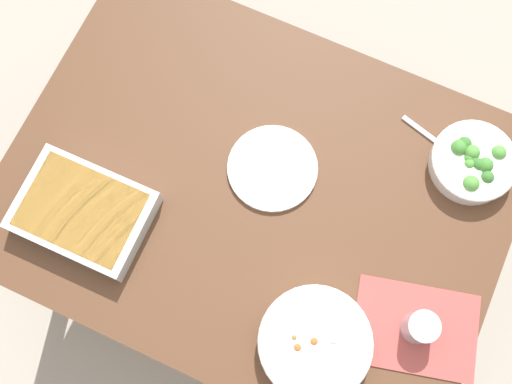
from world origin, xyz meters
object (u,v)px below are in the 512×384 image
object	(u,v)px
spoon_by_broccoli	(440,144)
side_plate	(272,168)
stew_bowl	(315,343)
broccoli_bowl	(473,162)
baking_dish	(83,212)
spoon_by_stew	(331,336)
drink_cup	(420,327)

from	to	relation	value
spoon_by_broccoli	side_plate	bearing A→B (deg)	33.10
side_plate	stew_bowl	bearing A→B (deg)	126.79
broccoli_bowl	baking_dish	world-z (taller)	broccoli_bowl
broccoli_bowl	spoon_by_broccoli	bearing A→B (deg)	-15.51
side_plate	spoon_by_stew	bearing A→B (deg)	132.62
stew_bowl	side_plate	distance (m)	0.42
spoon_by_broccoli	stew_bowl	bearing A→B (deg)	80.42
stew_bowl	baking_dish	size ratio (longest dim) A/B	0.84
stew_bowl	spoon_by_stew	xyz separation A→B (m)	(-0.03, -0.03, -0.03)
stew_bowl	broccoli_bowl	distance (m)	0.57
side_plate	spoon_by_broccoli	xyz separation A→B (m)	(-0.35, -0.23, -0.00)
broccoli_bowl	spoon_by_stew	bearing A→B (deg)	73.77
stew_bowl	broccoli_bowl	xyz separation A→B (m)	(-0.18, -0.54, -0.00)
spoon_by_stew	baking_dish	bearing A→B (deg)	-1.61
drink_cup	spoon_by_broccoli	world-z (taller)	drink_cup
baking_dish	spoon_by_broccoli	size ratio (longest dim) A/B	1.74
baking_dish	spoon_by_broccoli	bearing A→B (deg)	-143.72
baking_dish	side_plate	xyz separation A→B (m)	(-0.36, -0.29, -0.03)
stew_bowl	baking_dish	distance (m)	0.61
spoon_by_stew	spoon_by_broccoli	xyz separation A→B (m)	(-0.07, -0.54, 0.00)
stew_bowl	spoon_by_stew	world-z (taller)	stew_bowl
stew_bowl	broccoli_bowl	world-z (taller)	broccoli_bowl
stew_bowl	broccoli_bowl	size ratio (longest dim) A/B	1.23
drink_cup	spoon_by_broccoli	distance (m)	0.45
stew_bowl	side_plate	size ratio (longest dim) A/B	1.16
baking_dish	side_plate	distance (m)	0.46
drink_cup	spoon_by_broccoli	xyz separation A→B (m)	(0.10, -0.44, -0.03)
spoon_by_broccoli	baking_dish	bearing A→B (deg)	36.28
stew_bowl	spoon_by_broccoli	size ratio (longest dim) A/B	1.47
baking_dish	drink_cup	world-z (taller)	drink_cup
broccoli_bowl	drink_cup	bearing A→B (deg)	92.62
baking_dish	spoon_by_stew	size ratio (longest dim) A/B	2.15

